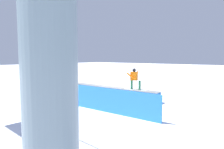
# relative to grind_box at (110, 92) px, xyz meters

# --- Properties ---
(ground_plane) EXTENTS (120.00, 120.00, 0.00)m
(ground_plane) POSITION_rel_grind_box_xyz_m (0.00, 0.00, -0.30)
(ground_plane) COLOR white
(grind_box) EXTENTS (7.11, 1.09, 0.65)m
(grind_box) POSITION_rel_grind_box_xyz_m (0.00, 0.00, 0.00)
(grind_box) COLOR #1C68B5
(grind_box) RESTS_ON ground_plane
(snowboarder) EXTENTS (1.52, 0.51, 1.31)m
(snowboarder) POSITION_rel_grind_box_xyz_m (-1.91, -0.12, 1.05)
(snowboarder) COLOR silver
(snowboarder) RESTS_ON grind_box
(safety_fence) EXTENTS (10.61, 0.73, 1.16)m
(safety_fence) POSITION_rel_grind_box_xyz_m (0.00, 3.21, 0.28)
(safety_fence) COLOR #2E83E5
(safety_fence) RESTS_ON ground_plane
(trail_marker) EXTENTS (0.40, 0.10, 2.02)m
(trail_marker) POSITION_rel_grind_box_xyz_m (4.66, 0.62, 0.78)
(trail_marker) COLOR #262628
(trail_marker) RESTS_ON ground_plane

